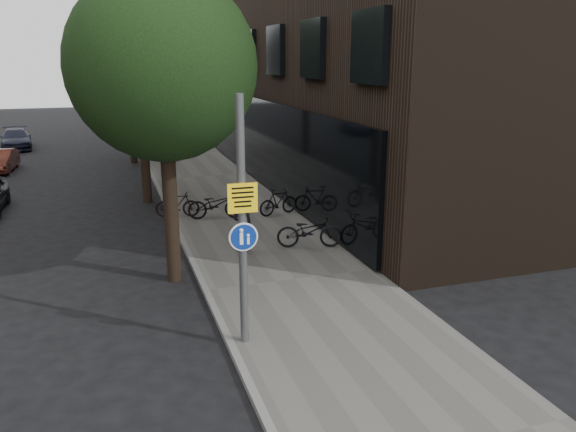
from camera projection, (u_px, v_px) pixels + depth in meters
name	position (u px, v px, depth m)	size (l,w,h in m)	color
ground	(337.00, 347.00, 11.04)	(120.00, 120.00, 0.00)	black
sidewalk	(235.00, 214.00, 20.24)	(4.50, 60.00, 0.12)	#5C5A55
curb_edge	(172.00, 219.00, 19.56)	(0.15, 60.00, 0.13)	slate
street_tree_near	(165.00, 75.00, 13.13)	(4.40, 4.40, 7.50)	black
street_tree_mid	(140.00, 68.00, 20.90)	(5.00, 5.00, 7.80)	black
street_tree_far	(128.00, 65.00, 29.13)	(5.00, 5.00, 7.80)	black
signpost	(242.00, 223.00, 10.40)	(0.55, 0.16, 4.78)	#595B5E
pedestrian	(242.00, 225.00, 15.99)	(0.57, 0.37, 1.55)	black
parked_bike_facade_near	(309.00, 231.00, 16.37)	(0.66, 1.90, 1.00)	black
parked_bike_facade_far	(278.00, 202.00, 19.78)	(0.44, 1.56, 0.94)	black
parked_bike_curb_near	(216.00, 204.00, 19.30)	(0.66, 1.90, 1.00)	black
parked_bike_curb_far	(177.00, 204.00, 19.49)	(0.43, 1.52, 0.91)	black
parked_car_mid	(1.00, 161.00, 27.84)	(1.14, 3.26, 1.07)	#532117
parked_car_far	(16.00, 139.00, 34.77)	(1.70, 4.18, 1.21)	#1B1D31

